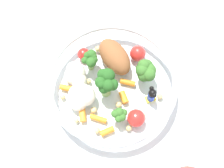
{
  "coord_description": "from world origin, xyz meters",
  "views": [
    {
      "loc": [
        -0.03,
        0.19,
        0.5
      ],
      "look_at": [
        0.01,
        0.0,
        0.03
      ],
      "focal_mm": 45.39,
      "sensor_mm": 36.0,
      "label": 1
    }
  ],
  "objects": [
    {
      "name": "ground_plane",
      "position": [
        0.0,
        0.0,
        0.0
      ],
      "size": [
        2.4,
        2.4,
        0.0
      ],
      "primitive_type": "plane",
      "color": "white"
    },
    {
      "name": "food_container",
      "position": [
        0.02,
        -0.0,
        0.03
      ],
      "size": [
        0.23,
        0.23,
        0.07
      ],
      "color": "white",
      "rests_on": "ground_plane"
    }
  ]
}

